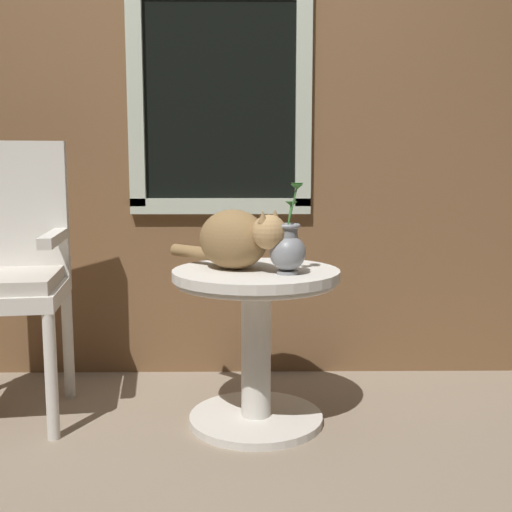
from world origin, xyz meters
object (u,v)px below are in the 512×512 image
at_px(wicker_side_table, 256,321).
at_px(cat, 236,239).
at_px(wicker_chair, 1,263).
at_px(pewter_vase_with_ivy, 288,247).

bearing_deg(wicker_side_table, cat, 175.48).
bearing_deg(cat, wicker_chair, 173.42).
relative_size(wicker_side_table, wicker_chair, 0.58).
distance_m(wicker_side_table, pewter_vase_with_ivy, 0.32).
bearing_deg(wicker_chair, wicker_side_table, -6.43).
xyz_separation_m(wicker_chair, cat, (0.90, -0.10, 0.10)).
xyz_separation_m(wicker_side_table, cat, (-0.07, 0.01, 0.30)).
bearing_deg(cat, pewter_vase_with_ivy, -29.11).
height_order(wicker_side_table, cat, cat).
distance_m(wicker_chair, cat, 0.91).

